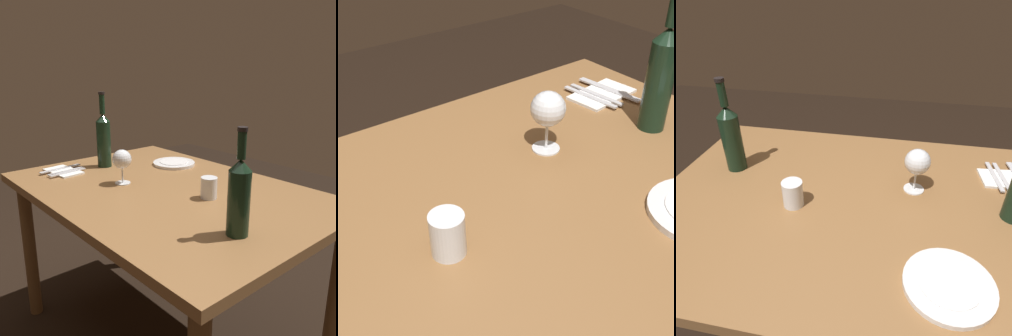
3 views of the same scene
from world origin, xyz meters
TOP-DOWN VIEW (x-y plane):
  - dining_table at (0.00, 0.00)m, footprint 1.30×0.90m
  - wine_glass_left at (0.16, 0.10)m, footprint 0.08×0.08m
  - wine_bottle at (-0.47, 0.11)m, footprint 0.07×0.07m
  - wine_bottle_second at (0.44, 0.02)m, footprint 0.07×0.07m
  - water_tumbler at (-0.20, -0.05)m, footprint 0.06×0.06m
  - dinner_plate at (0.24, -0.26)m, footprint 0.21×0.21m
  - folded_napkin at (0.48, 0.22)m, footprint 0.20×0.13m
  - fork_inner at (0.46, 0.22)m, footprint 0.03×0.18m
  - fork_outer at (0.43, 0.22)m, footprint 0.03×0.18m
  - table_knife at (0.51, 0.22)m, footprint 0.04×0.21m

SIDE VIEW (x-z plane):
  - dining_table at x=0.00m, z-range 0.28..1.02m
  - folded_napkin at x=0.48m, z-range 0.74..0.75m
  - dinner_plate at x=0.24m, z-range 0.74..0.76m
  - fork_inner at x=0.46m, z-range 0.75..0.75m
  - fork_outer at x=0.43m, z-range 0.75..0.75m
  - table_knife at x=0.51m, z-range 0.75..0.75m
  - water_tumbler at x=-0.20m, z-range 0.74..0.82m
  - wine_glass_left at x=0.16m, z-range 0.77..0.92m
  - wine_bottle at x=-0.47m, z-range 0.70..1.03m
  - wine_bottle_second at x=0.44m, z-range 0.70..1.06m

